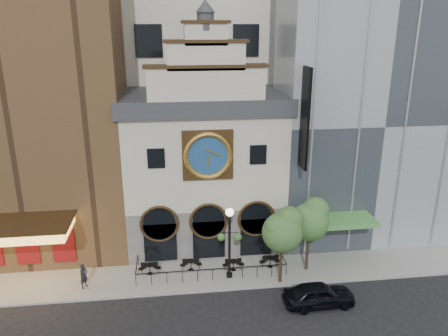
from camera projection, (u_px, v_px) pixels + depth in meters
ground at (214, 292)px, 29.59m from camera, size 120.00×120.00×0.00m
sidewalk at (211, 271)px, 31.93m from camera, size 44.00×5.00×0.15m
clock_building at (204, 164)px, 34.87m from camera, size 12.60×8.78×18.65m
theater_building at (32, 88)px, 33.48m from camera, size 14.00×15.60×25.00m
retail_building at (352, 112)px, 37.38m from camera, size 14.00×14.40×20.00m
cafe_railing at (211, 265)px, 31.76m from camera, size 10.60×2.60×0.90m
bistro_0 at (150, 268)px, 31.35m from camera, size 1.58×0.68×0.90m
bistro_1 at (191, 264)px, 31.84m from camera, size 1.58×0.68×0.90m
bistro_2 at (233, 264)px, 31.83m from camera, size 1.58×0.68×0.90m
bistro_3 at (270, 261)px, 32.27m from camera, size 1.58×0.68×0.90m
car_right at (319, 295)px, 28.00m from camera, size 4.62×1.98×1.55m
pedestrian at (84, 276)px, 29.62m from camera, size 0.71×0.77×1.77m
lamppost at (230, 235)px, 30.12m from camera, size 1.68×0.70×5.30m
tree_left at (283, 229)px, 29.33m from camera, size 2.85×2.75×5.49m
tree_right at (310, 219)px, 30.88m from camera, size 2.86×2.75×5.51m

